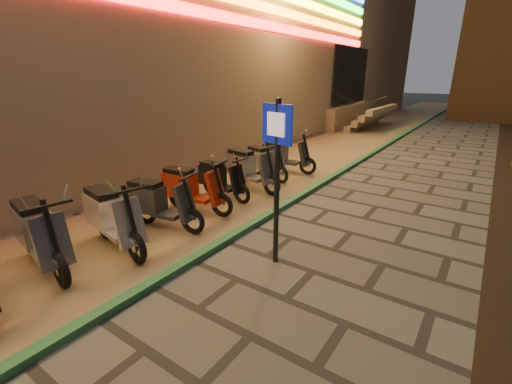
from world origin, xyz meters
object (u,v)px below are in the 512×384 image
Objects in this scene: pedestrian_sign at (277,162)px; scooter_6 at (111,216)px; scooter_12 at (283,155)px; scooter_9 at (219,178)px; scooter_11 at (263,161)px; scooter_8 at (190,188)px; scooter_5 at (38,233)px; scooter_7 at (157,202)px; scooter_10 at (248,168)px.

pedestrian_sign is 3.09m from scooter_6.
scooter_6 is at bearing -96.57° from scooter_12.
scooter_9 is 2.04m from scooter_11.
scooter_9 is 0.90× the size of scooter_12.
scooter_8 is (-0.07, 1.97, -0.03)m from scooter_6.
scooter_9 is at bearing 96.50° from scooter_5.
scooter_5 is (-2.97, -2.17, -1.11)m from pedestrian_sign.
pedestrian_sign is 1.49× the size of scooter_12.
scooter_9 is (-0.15, 2.02, -0.04)m from scooter_7.
scooter_8 is 1.00× the size of scooter_12.
scooter_11 is at bearing 98.01° from scooter_5.
scooter_8 is at bearing 102.03° from scooter_6.
scooter_7 is 4.96m from scooter_12.
pedestrian_sign is at bearing -6.76° from scooter_7.
scooter_7 is (0.04, 0.98, -0.04)m from scooter_6.
scooter_11 is (-2.80, 3.90, -1.18)m from pedestrian_sign.
scooter_5 reaches higher than scooter_10.
pedestrian_sign reaches higher than scooter_11.
scooter_10 is at bearing -94.71° from scooter_12.
scooter_10 reaches higher than scooter_7.
pedestrian_sign reaches higher than scooter_6.
scooter_11 is 0.92× the size of scooter_12.
scooter_10 reaches higher than scooter_8.
scooter_10 is (-2.60, 2.85, -1.11)m from pedestrian_sign.
pedestrian_sign is 1.52× the size of scooter_7.
scooter_5 is 1.18× the size of scooter_9.
scooter_10 is 1.95m from scooter_12.
scooter_7 is 0.98× the size of scooter_8.
scooter_7 is at bearing -163.50° from pedestrian_sign.
scooter_6 is 1.17× the size of scooter_9.
pedestrian_sign reaches higher than scooter_8.
scooter_10 is (0.04, 4.00, 0.00)m from scooter_6.
scooter_12 is at bearing 132.06° from pedestrian_sign.
scooter_9 is (0.22, 4.03, -0.08)m from scooter_5.
scooter_5 is at bearing -88.35° from scooter_9.
pedestrian_sign is 2.85m from scooter_7.
scooter_7 is 2.03m from scooter_9.
scooter_5 is 1.09× the size of scooter_7.
scooter_9 is (-0.11, 3.00, -0.08)m from scooter_6.
scooter_5 is 6.98m from scooter_12.
pedestrian_sign is 1.65× the size of scooter_9.
scooter_7 is at bearing -78.87° from scooter_10.
scooter_6 is 1.07× the size of scooter_7.
scooter_6 is 1.05× the size of scooter_12.
scooter_11 is (-0.09, 3.07, -0.04)m from scooter_8.
scooter_6 is 5.05m from scooter_11.
scooter_12 is (0.08, 2.94, 0.05)m from scooter_9.
scooter_7 is 1.09× the size of scooter_9.
scooter_11 is at bearing 96.15° from scooter_9.
scooter_6 reaches higher than scooter_8.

